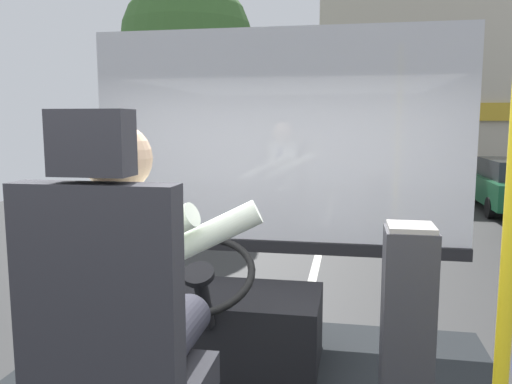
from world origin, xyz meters
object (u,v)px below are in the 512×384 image
Objects in this scene: fare_box at (406,338)px; handrail_pole at (511,229)px; bus_driver at (131,285)px; driver_seat at (118,364)px; steering_console at (221,324)px.

handrail_pole is at bearing -68.85° from fare_box.
handrail_pole is at bearing 1.15° from bus_driver.
handrail_pole reaches higher than driver_seat.
driver_seat reaches higher than bus_driver.
steering_console is at bearing 134.94° from handrail_pole.
handrail_pole is (1.14, 0.14, 0.44)m from driver_seat.
steering_console is 1.82m from handrail_pole.
fare_box reaches higher than steering_console.
driver_seat is at bearing -143.89° from fare_box.
bus_driver is at bearing -148.87° from fare_box.
bus_driver is 1.31m from steering_console.
driver_seat is 1.25× the size of steering_console.
steering_console is (0.00, 1.17, -0.60)m from bus_driver.
bus_driver is 0.87× the size of fare_box.
driver_seat is 1.16m from fare_box.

